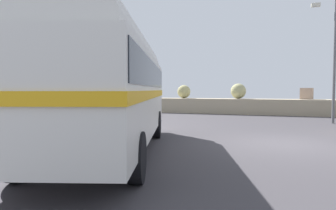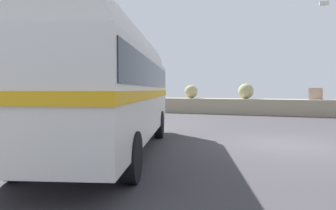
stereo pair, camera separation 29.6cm
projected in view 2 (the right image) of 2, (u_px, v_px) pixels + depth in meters
ground at (288, 145)px, 9.34m from camera, size 32.00×26.00×0.02m
breakwater at (291, 106)px, 20.16m from camera, size 31.36×1.98×2.43m
vintage_coach at (109, 79)px, 8.08m from camera, size 4.87×8.91×3.70m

